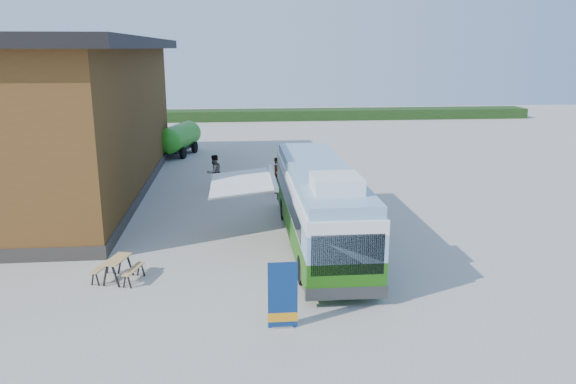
{
  "coord_description": "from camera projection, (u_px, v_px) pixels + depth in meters",
  "views": [
    {
      "loc": [
        -2.0,
        -18.52,
        7.02
      ],
      "look_at": [
        0.09,
        3.24,
        1.4
      ],
      "focal_mm": 35.0,
      "sensor_mm": 36.0,
      "label": 1
    }
  ],
  "objects": [
    {
      "name": "picnic_table",
      "position": [
        117.0,
        264.0,
        17.32
      ],
      "size": [
        1.55,
        1.45,
        0.73
      ],
      "rotation": [
        0.0,
        0.0,
        -0.28
      ],
      "color": "tan",
      "rests_on": "ground"
    },
    {
      "name": "awning",
      "position": [
        247.0,
        180.0,
        20.07
      ],
      "size": [
        2.35,
        3.85,
        0.49
      ],
      "rotation": [
        0.0,
        0.0,
        -0.0
      ],
      "color": "white",
      "rests_on": "ground"
    },
    {
      "name": "bus",
      "position": [
        319.0,
        202.0,
        20.34
      ],
      "size": [
        2.35,
        10.87,
        3.34
      ],
      "rotation": [
        0.0,
        0.0,
        -0.0
      ],
      "color": "#256E12",
      "rests_on": "ground"
    },
    {
      "name": "barn",
      "position": [
        61.0,
        120.0,
        27.56
      ],
      "size": [
        9.6,
        21.2,
        7.5
      ],
      "color": "brown",
      "rests_on": "ground"
    },
    {
      "name": "person_a",
      "position": [
        278.0,
        175.0,
        27.84
      ],
      "size": [
        0.76,
        0.76,
        1.78
      ],
      "primitive_type": "imported",
      "rotation": [
        0.0,
        0.0,
        0.77
      ],
      "color": "#999999",
      "rests_on": "ground"
    },
    {
      "name": "ground",
      "position": [
        294.0,
        253.0,
        19.79
      ],
      "size": [
        100.0,
        100.0,
        0.0
      ],
      "primitive_type": "plane",
      "color": "#BCB7AD",
      "rests_on": "ground"
    },
    {
      "name": "hedge",
      "position": [
        333.0,
        114.0,
        57.04
      ],
      "size": [
        40.0,
        3.0,
        1.0
      ],
      "primitive_type": "cube",
      "color": "#264419",
      "rests_on": "ground"
    },
    {
      "name": "slurry_tanker",
      "position": [
        179.0,
        138.0,
        37.59
      ],
      "size": [
        2.7,
        5.5,
        2.09
      ],
      "rotation": [
        0.0,
        0.0,
        -0.28
      ],
      "color": "#278E19",
      "rests_on": "ground"
    },
    {
      "name": "banner",
      "position": [
        283.0,
        301.0,
        14.35
      ],
      "size": [
        0.78,
        0.18,
        1.8
      ],
      "rotation": [
        0.0,
        0.0,
        -0.0
      ],
      "color": "navy",
      "rests_on": "ground"
    },
    {
      "name": "person_b",
      "position": [
        214.0,
        172.0,
        28.46
      ],
      "size": [
        1.11,
        1.07,
        1.8
      ],
      "primitive_type": "imported",
      "rotation": [
        0.0,
        0.0,
        -2.5
      ],
      "color": "#999999",
      "rests_on": "ground"
    }
  ]
}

